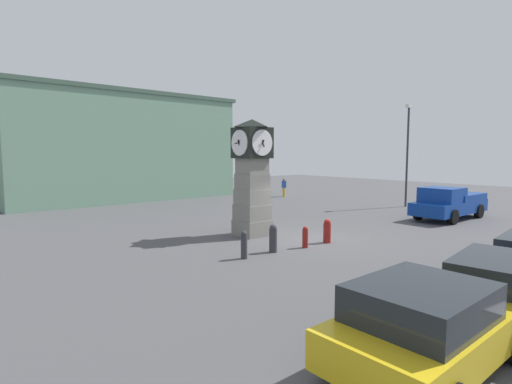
{
  "coord_description": "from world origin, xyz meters",
  "views": [
    {
      "loc": [
        -12.56,
        -11.79,
        3.72
      ],
      "look_at": [
        -0.52,
        2.89,
        1.88
      ],
      "focal_mm": 28.0,
      "sensor_mm": 36.0,
      "label": 1
    }
  ],
  "objects_px": {
    "bollard_end_row": "(327,231)",
    "pickup_truck": "(449,203)",
    "car_near_tower": "(503,288)",
    "pedestrian_crossing_lot": "(284,186)",
    "clock_tower": "(252,176)",
    "bollard_far_row": "(305,237)",
    "street_lamp_near_road": "(407,149)",
    "bollard_mid_row": "(273,238)",
    "car_navy_sedan": "(426,325)",
    "bollard_near_tower": "(244,245)"
  },
  "relations": [
    {
      "from": "bollard_end_row",
      "to": "pickup_truck",
      "type": "height_order",
      "value": "pickup_truck"
    },
    {
      "from": "car_near_tower",
      "to": "pedestrian_crossing_lot",
      "type": "relative_size",
      "value": 2.88
    },
    {
      "from": "clock_tower",
      "to": "bollard_far_row",
      "type": "distance_m",
      "value": 3.97
    },
    {
      "from": "bollard_end_row",
      "to": "street_lamp_near_road",
      "type": "xyz_separation_m",
      "value": [
        13.06,
        4.02,
        3.54
      ]
    },
    {
      "from": "bollard_mid_row",
      "to": "car_navy_sedan",
      "type": "distance_m",
      "value": 8.52
    },
    {
      "from": "bollard_far_row",
      "to": "pedestrian_crossing_lot",
      "type": "relative_size",
      "value": 0.53
    },
    {
      "from": "clock_tower",
      "to": "bollard_mid_row",
      "type": "height_order",
      "value": "clock_tower"
    },
    {
      "from": "car_navy_sedan",
      "to": "pickup_truck",
      "type": "bearing_deg",
      "value": 23.73
    },
    {
      "from": "bollard_near_tower",
      "to": "street_lamp_near_road",
      "type": "height_order",
      "value": "street_lamp_near_road"
    },
    {
      "from": "bollard_mid_row",
      "to": "clock_tower",
      "type": "bearing_deg",
      "value": 65.2
    },
    {
      "from": "car_near_tower",
      "to": "pickup_truck",
      "type": "bearing_deg",
      "value": 28.94
    },
    {
      "from": "car_near_tower",
      "to": "street_lamp_near_road",
      "type": "height_order",
      "value": "street_lamp_near_road"
    },
    {
      "from": "car_navy_sedan",
      "to": "bollard_mid_row",
      "type": "bearing_deg",
      "value": 66.22
    },
    {
      "from": "street_lamp_near_road",
      "to": "bollard_end_row",
      "type": "bearing_deg",
      "value": -162.87
    },
    {
      "from": "bollard_mid_row",
      "to": "pickup_truck",
      "type": "xyz_separation_m",
      "value": [
        12.86,
        -0.63,
        0.39
      ]
    },
    {
      "from": "pedestrian_crossing_lot",
      "to": "bollard_mid_row",
      "type": "bearing_deg",
      "value": -134.54
    },
    {
      "from": "car_near_tower",
      "to": "bollard_end_row",
      "type": "bearing_deg",
      "value": 68.04
    },
    {
      "from": "clock_tower",
      "to": "bollard_end_row",
      "type": "bearing_deg",
      "value": -65.94
    },
    {
      "from": "bollard_near_tower",
      "to": "bollard_mid_row",
      "type": "bearing_deg",
      "value": 1.92
    },
    {
      "from": "bollard_near_tower",
      "to": "car_near_tower",
      "type": "relative_size",
      "value": 0.22
    },
    {
      "from": "clock_tower",
      "to": "bollard_near_tower",
      "type": "relative_size",
      "value": 5.26
    },
    {
      "from": "bollard_end_row",
      "to": "street_lamp_near_road",
      "type": "height_order",
      "value": "street_lamp_near_road"
    },
    {
      "from": "pickup_truck",
      "to": "pedestrian_crossing_lot",
      "type": "bearing_deg",
      "value": 86.79
    },
    {
      "from": "car_navy_sedan",
      "to": "car_near_tower",
      "type": "relative_size",
      "value": 0.9
    },
    {
      "from": "clock_tower",
      "to": "street_lamp_near_road",
      "type": "distance_m",
      "value": 14.57
    },
    {
      "from": "pickup_truck",
      "to": "car_near_tower",
      "type": "bearing_deg",
      "value": -151.06
    },
    {
      "from": "clock_tower",
      "to": "car_navy_sedan",
      "type": "relative_size",
      "value": 1.26
    },
    {
      "from": "car_navy_sedan",
      "to": "car_near_tower",
      "type": "xyz_separation_m",
      "value": [
        3.16,
        -0.1,
        -0.02
      ]
    },
    {
      "from": "bollard_near_tower",
      "to": "bollard_end_row",
      "type": "relative_size",
      "value": 1.0
    },
    {
      "from": "clock_tower",
      "to": "car_near_tower",
      "type": "xyz_separation_m",
      "value": [
        -1.65,
        -10.87,
        -1.96
      ]
    },
    {
      "from": "bollard_far_row",
      "to": "car_navy_sedan",
      "type": "relative_size",
      "value": 0.2
    },
    {
      "from": "car_near_tower",
      "to": "clock_tower",
      "type": "bearing_deg",
      "value": 81.36
    },
    {
      "from": "bollard_end_row",
      "to": "pedestrian_crossing_lot",
      "type": "height_order",
      "value": "pedestrian_crossing_lot"
    },
    {
      "from": "bollard_end_row",
      "to": "pickup_truck",
      "type": "bearing_deg",
      "value": -2.19
    },
    {
      "from": "bollard_near_tower",
      "to": "bollard_end_row",
      "type": "bearing_deg",
      "value": -2.6
    },
    {
      "from": "bollard_mid_row",
      "to": "bollard_near_tower",
      "type": "bearing_deg",
      "value": -178.08
    },
    {
      "from": "pickup_truck",
      "to": "street_lamp_near_road",
      "type": "distance_m",
      "value": 6.18
    },
    {
      "from": "bollard_mid_row",
      "to": "car_navy_sedan",
      "type": "bearing_deg",
      "value": -113.78
    },
    {
      "from": "bollard_end_row",
      "to": "car_near_tower",
      "type": "distance_m",
      "value": 8.26
    },
    {
      "from": "car_near_tower",
      "to": "bollard_near_tower",
      "type": "bearing_deg",
      "value": 98.31
    },
    {
      "from": "bollard_far_row",
      "to": "bollard_end_row",
      "type": "distance_m",
      "value": 1.35
    },
    {
      "from": "bollard_near_tower",
      "to": "car_near_tower",
      "type": "bearing_deg",
      "value": -81.69
    },
    {
      "from": "clock_tower",
      "to": "pickup_truck",
      "type": "distance_m",
      "value": 12.17
    },
    {
      "from": "clock_tower",
      "to": "pedestrian_crossing_lot",
      "type": "relative_size",
      "value": 3.28
    },
    {
      "from": "clock_tower",
      "to": "bollard_end_row",
      "type": "height_order",
      "value": "clock_tower"
    },
    {
      "from": "bollard_mid_row",
      "to": "pedestrian_crossing_lot",
      "type": "relative_size",
      "value": 0.66
    },
    {
      "from": "clock_tower",
      "to": "bollard_near_tower",
      "type": "height_order",
      "value": "clock_tower"
    },
    {
      "from": "bollard_mid_row",
      "to": "bollard_far_row",
      "type": "xyz_separation_m",
      "value": [
        1.46,
        -0.27,
        -0.11
      ]
    },
    {
      "from": "bollard_end_row",
      "to": "pedestrian_crossing_lot",
      "type": "bearing_deg",
      "value": 52.45
    },
    {
      "from": "bollard_mid_row",
      "to": "street_lamp_near_road",
      "type": "bearing_deg",
      "value": 13.42
    }
  ]
}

